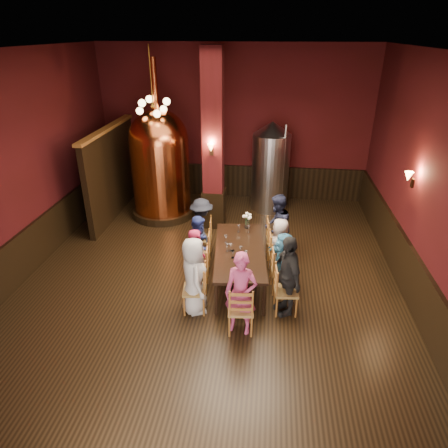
# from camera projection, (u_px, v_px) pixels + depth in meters

# --- Properties ---
(room) EXTENTS (10.00, 10.02, 4.50)m
(room) POSITION_uv_depth(u_px,v_px,m) (208.00, 182.00, 7.39)
(room) COLOR black
(room) RESTS_ON ground
(wainscot_right) EXTENTS (0.08, 9.90, 1.00)m
(wainscot_right) POSITION_uv_depth(u_px,v_px,m) (411.00, 276.00, 7.74)
(wainscot_right) COLOR black
(wainscot_right) RESTS_ON ground
(wainscot_back) EXTENTS (7.90, 0.08, 1.00)m
(wainscot_back) POSITION_uv_depth(u_px,v_px,m) (233.00, 181.00, 12.58)
(wainscot_back) COLOR black
(wainscot_back) RESTS_ON ground
(wainscot_left) EXTENTS (0.08, 9.90, 1.00)m
(wainscot_left) POSITION_uv_depth(u_px,v_px,m) (28.00, 251.00, 8.59)
(wainscot_left) COLOR black
(wainscot_left) RESTS_ON ground
(column) EXTENTS (0.58, 0.58, 4.50)m
(column) POSITION_uv_depth(u_px,v_px,m) (213.00, 143.00, 9.92)
(column) COLOR #460F13
(column) RESTS_ON ground
(partition) EXTENTS (0.22, 3.50, 2.40)m
(partition) POSITION_uv_depth(u_px,v_px,m) (112.00, 174.00, 11.05)
(partition) COLOR black
(partition) RESTS_ON ground
(pendant_cluster) EXTENTS (0.90, 0.90, 1.70)m
(pendant_cluster) POSITION_uv_depth(u_px,v_px,m) (153.00, 106.00, 9.80)
(pendant_cluster) COLOR #A57226
(pendant_cluster) RESTS_ON room
(sconce_wall) EXTENTS (0.20, 0.20, 0.36)m
(sconce_wall) POSITION_uv_depth(u_px,v_px,m) (413.00, 179.00, 7.71)
(sconce_wall) COLOR black
(sconce_wall) RESTS_ON room
(sconce_column) EXTENTS (0.20, 0.20, 0.36)m
(sconce_column) POSITION_uv_depth(u_px,v_px,m) (211.00, 148.00, 9.67)
(sconce_column) COLOR black
(sconce_column) RESTS_ON column
(dining_table) EXTENTS (1.23, 2.49, 0.75)m
(dining_table) POSITION_uv_depth(u_px,v_px,m) (240.00, 252.00, 8.19)
(dining_table) COLOR black
(dining_table) RESTS_ON ground
(chair_0) EXTENTS (0.50, 0.50, 0.92)m
(chair_0) POSITION_uv_depth(u_px,v_px,m) (194.00, 289.00, 7.41)
(chair_0) COLOR #9B5D27
(chair_0) RESTS_ON ground
(person_0) EXTENTS (0.70, 0.86, 1.52)m
(person_0) POSITION_uv_depth(u_px,v_px,m) (194.00, 276.00, 7.28)
(person_0) COLOR #BCBCBC
(person_0) RESTS_ON ground
(chair_1) EXTENTS (0.50, 0.50, 0.92)m
(chair_1) POSITION_uv_depth(u_px,v_px,m) (197.00, 270.00, 8.01)
(chair_1) COLOR #9B5D27
(chair_1) RESTS_ON ground
(person_1) EXTENTS (0.44, 0.56, 1.37)m
(person_1) POSITION_uv_depth(u_px,v_px,m) (197.00, 260.00, 7.91)
(person_1) COLOR #A71C43
(person_1) RESTS_ON ground
(chair_2) EXTENTS (0.50, 0.50, 0.92)m
(chair_2) POSITION_uv_depth(u_px,v_px,m) (200.00, 253.00, 8.60)
(chair_2) COLOR #9B5D27
(chair_2) RESTS_ON ground
(person_2) EXTENTS (0.42, 0.69, 1.34)m
(person_2) POSITION_uv_depth(u_px,v_px,m) (200.00, 245.00, 8.51)
(person_2) COLOR navy
(person_2) RESTS_ON ground
(chair_3) EXTENTS (0.50, 0.50, 0.92)m
(chair_3) POSITION_uv_depth(u_px,v_px,m) (202.00, 239.00, 9.20)
(chair_3) COLOR #9B5D27
(chair_3) RESTS_ON ground
(person_3) EXTENTS (0.90, 1.07, 1.44)m
(person_3) POSITION_uv_depth(u_px,v_px,m) (202.00, 228.00, 9.09)
(person_3) COLOR black
(person_3) RESTS_ON ground
(chair_4) EXTENTS (0.50, 0.50, 0.92)m
(chair_4) POSITION_uv_depth(u_px,v_px,m) (286.00, 291.00, 7.37)
(chair_4) COLOR #9B5D27
(chair_4) RESTS_ON ground
(person_4) EXTENTS (0.70, 1.01, 1.59)m
(person_4) POSITION_uv_depth(u_px,v_px,m) (287.00, 275.00, 7.22)
(person_4) COLOR black
(person_4) RESTS_ON ground
(chair_5) EXTENTS (0.50, 0.50, 0.92)m
(chair_5) POSITION_uv_depth(u_px,v_px,m) (282.00, 271.00, 7.97)
(chair_5) COLOR #9B5D27
(chair_5) RESTS_ON ground
(person_5) EXTENTS (0.62, 1.26, 1.30)m
(person_5) POSITION_uv_depth(u_px,v_px,m) (283.00, 263.00, 7.89)
(person_5) COLOR teal
(person_5) RESTS_ON ground
(chair_6) EXTENTS (0.50, 0.50, 0.92)m
(chair_6) POSITION_uv_depth(u_px,v_px,m) (279.00, 254.00, 8.57)
(chair_6) COLOR #9B5D27
(chair_6) RESTS_ON ground
(person_6) EXTENTS (0.47, 0.67, 1.28)m
(person_6) POSITION_uv_depth(u_px,v_px,m) (279.00, 247.00, 8.49)
(person_6) COLOR #B6A6A0
(person_6) RESTS_ON ground
(chair_7) EXTENTS (0.50, 0.50, 0.92)m
(chair_7) POSITION_uv_depth(u_px,v_px,m) (276.00, 239.00, 9.17)
(chair_7) COLOR #9B5D27
(chair_7) RESTS_ON ground
(person_7) EXTENTS (0.50, 0.81, 1.54)m
(person_7) POSITION_uv_depth(u_px,v_px,m) (277.00, 227.00, 9.03)
(person_7) COLOR #1A1E35
(person_7) RESTS_ON ground
(chair_8) EXTENTS (0.50, 0.50, 0.92)m
(chair_8) POSITION_uv_depth(u_px,v_px,m) (241.00, 309.00, 6.90)
(chair_8) COLOR #9B5D27
(chair_8) RESTS_ON ground
(person_8) EXTENTS (0.62, 0.46, 1.55)m
(person_8) POSITION_uv_depth(u_px,v_px,m) (241.00, 294.00, 6.76)
(person_8) COLOR #AC3968
(person_8) RESTS_ON ground
(copper_kettle) EXTENTS (1.94, 1.94, 4.20)m
(copper_kettle) POSITION_uv_depth(u_px,v_px,m) (160.00, 163.00, 10.85)
(copper_kettle) COLOR black
(copper_kettle) RESTS_ON ground
(steel_vessel) EXTENTS (1.39, 1.39, 2.56)m
(steel_vessel) POSITION_uv_depth(u_px,v_px,m) (271.00, 167.00, 11.35)
(steel_vessel) COLOR #B2B2B7
(steel_vessel) RESTS_ON ground
(rose_vase) EXTENTS (0.22, 0.22, 0.37)m
(rose_vase) POSITION_uv_depth(u_px,v_px,m) (247.00, 218.00, 8.95)
(rose_vase) COLOR white
(rose_vase) RESTS_ON dining_table
(wine_glass_0) EXTENTS (0.07, 0.07, 0.17)m
(wine_glass_0) POSITION_uv_depth(u_px,v_px,m) (233.00, 254.00, 7.83)
(wine_glass_0) COLOR white
(wine_glass_0) RESTS_ON dining_table
(wine_glass_1) EXTENTS (0.07, 0.07, 0.17)m
(wine_glass_1) POSITION_uv_depth(u_px,v_px,m) (226.00, 239.00, 8.39)
(wine_glass_1) COLOR white
(wine_glass_1) RESTS_ON dining_table
(wine_glass_2) EXTENTS (0.07, 0.07, 0.17)m
(wine_glass_2) POSITION_uv_depth(u_px,v_px,m) (227.00, 248.00, 8.06)
(wine_glass_2) COLOR white
(wine_glass_2) RESTS_ON dining_table
(wine_glass_3) EXTENTS (0.07, 0.07, 0.17)m
(wine_glass_3) POSITION_uv_depth(u_px,v_px,m) (249.00, 229.00, 8.81)
(wine_glass_3) COLOR white
(wine_glass_3) RESTS_ON dining_table
(wine_glass_4) EXTENTS (0.07, 0.07, 0.17)m
(wine_glass_4) POSITION_uv_depth(u_px,v_px,m) (233.00, 254.00, 7.83)
(wine_glass_4) COLOR white
(wine_glass_4) RESTS_ON dining_table
(wine_glass_5) EXTENTS (0.07, 0.07, 0.17)m
(wine_glass_5) POSITION_uv_depth(u_px,v_px,m) (231.00, 247.00, 8.07)
(wine_glass_5) COLOR white
(wine_glass_5) RESTS_ON dining_table
(wine_glass_6) EXTENTS (0.07, 0.07, 0.17)m
(wine_glass_6) POSITION_uv_depth(u_px,v_px,m) (239.00, 228.00, 8.83)
(wine_glass_6) COLOR white
(wine_glass_6) RESTS_ON dining_table
(wine_glass_7) EXTENTS (0.07, 0.07, 0.17)m
(wine_glass_7) POSITION_uv_depth(u_px,v_px,m) (246.00, 255.00, 7.81)
(wine_glass_7) COLOR white
(wine_glass_7) RESTS_ON dining_table
(wine_glass_8) EXTENTS (0.07, 0.07, 0.17)m
(wine_glass_8) POSITION_uv_depth(u_px,v_px,m) (241.00, 250.00, 7.96)
(wine_glass_8) COLOR white
(wine_glass_8) RESTS_ON dining_table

